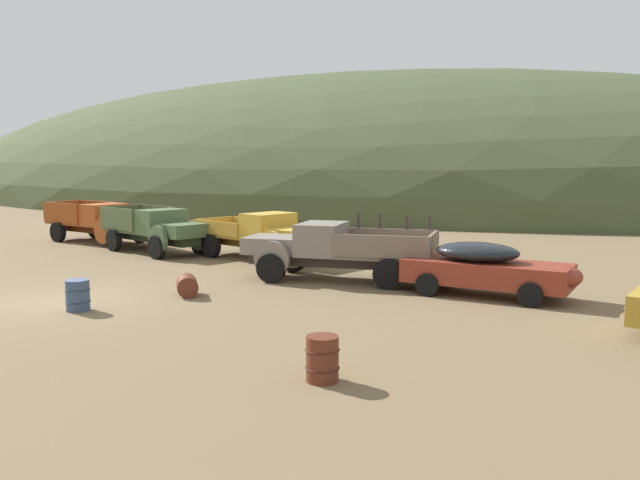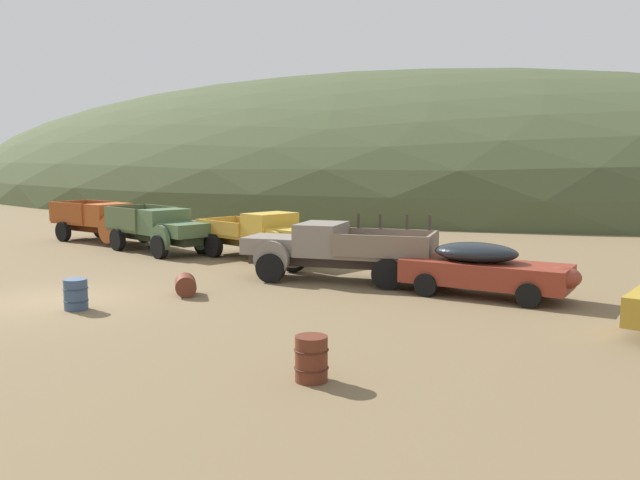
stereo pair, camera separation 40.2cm
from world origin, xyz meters
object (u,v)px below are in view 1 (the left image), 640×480
Objects in this scene: truck_oxide_orange at (103,222)px; oil_drum_by_truck at (322,359)px; car_rust_red at (491,269)px; oil_drum_tipped at (187,286)px; truck_primer_gray at (325,250)px; truck_faded_yellow at (267,235)px; oil_drum_foreground at (78,295)px; truck_weathered_green at (160,230)px.

oil_drum_by_truck is (19.98, -10.79, -0.61)m from truck_oxide_orange.
car_rust_red is 8.89m from oil_drum_tipped.
truck_primer_gray is at bearing 67.37° from oil_drum_tipped.
truck_faded_yellow is 7.52× the size of oil_drum_foreground.
truck_weathered_green is at bearing -9.14° from truck_oxide_orange.
car_rust_red is 4.79× the size of oil_drum_tipped.
truck_weathered_green is at bearing 142.21° from oil_drum_tipped.
truck_faded_yellow is 7.47× the size of oil_drum_by_truck.
truck_weathered_green reaches higher than oil_drum_foreground.
car_rust_red is (9.81, -1.86, -0.19)m from truck_faded_yellow.
oil_drum_by_truck is (7.48, -4.05, 0.11)m from oil_drum_tipped.
truck_primer_gray is at bearing -18.66° from truck_faded_yellow.
truck_weathered_green reaches higher than truck_faded_yellow.
oil_drum_foreground is at bearing 172.94° from oil_drum_by_truck.
oil_drum_tipped is 3.16m from oil_drum_foreground.
oil_drum_by_truck is (9.89, -10.81, -0.59)m from truck_faded_yellow.
oil_drum_tipped is 8.51m from oil_drum_by_truck.
oil_drum_tipped is (7.45, -5.77, -0.71)m from truck_weathered_green.
oil_drum_foreground is 0.99× the size of oil_drum_by_truck.
truck_primer_gray is 8.04m from oil_drum_foreground.
truck_faded_yellow is 5.76× the size of oil_drum_tipped.
truck_oxide_orange reaches higher than oil_drum_by_truck.
truck_primer_gray is at bearing -179.97° from car_rust_red.
truck_weathered_green is 7.11× the size of oil_drum_by_truck.
oil_drum_by_truck is (8.47, -1.05, 0.00)m from oil_drum_foreground.
truck_primer_gray reaches higher than oil_drum_foreground.
car_rust_red reaches higher than oil_drum_foreground.
car_rust_red is at bearing 43.29° from oil_drum_foreground.
truck_faded_yellow is 7.22m from oil_drum_tipped.
truck_weathered_green is at bearing -159.49° from truck_faded_yellow.
car_rust_red reaches higher than oil_drum_by_truck.
truck_primer_gray is at bearing 2.21° from truck_weathered_green.
oil_drum_by_truck is (5.61, -8.54, -0.59)m from truck_primer_gray.
truck_oxide_orange is at bearing 151.62° from oil_drum_by_truck.
oil_drum_tipped is at bearing -61.06° from truck_faded_yellow.
truck_weathered_green reaches higher than oil_drum_by_truck.
truck_oxide_orange reaches higher than oil_drum_foreground.
oil_drum_foreground is at bearing -43.58° from truck_weathered_green.
truck_oxide_orange is 14.22m from oil_drum_tipped.
oil_drum_foreground is at bearing 51.81° from truck_primer_gray.
truck_oxide_orange reaches higher than car_rust_red.
car_rust_red is at bearing 6.71° from truck_weathered_green.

